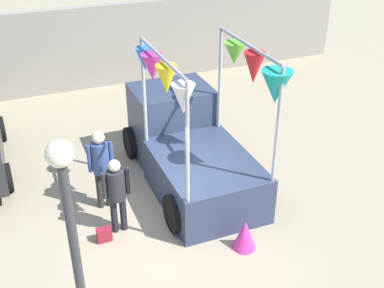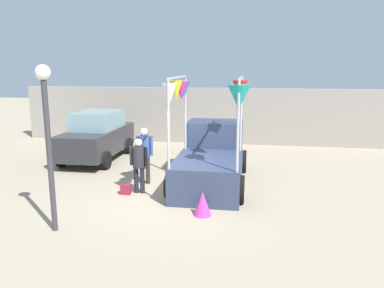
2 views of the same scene
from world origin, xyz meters
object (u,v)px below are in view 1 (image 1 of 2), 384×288
Objects in this scene: vendor_truck at (187,141)px; person_customer at (116,189)px; handbag at (104,235)px; folded_kite_bundle_magenta at (245,235)px; street_lamp at (72,232)px; person_vendor at (101,162)px.

vendor_truck reaches higher than person_customer.
handbag is 2.65m from folded_kite_bundle_magenta.
vendor_truck is at bearing 52.86° from street_lamp.
person_vendor is at bearing -167.72° from vendor_truck.
street_lamp is (-3.08, -4.07, 1.50)m from vendor_truck.
street_lamp reaches higher than person_customer.
vendor_truck is 5.32m from street_lamp.
handbag is at bearing -150.26° from person_customer.
folded_kite_bundle_magenta is (2.02, -1.37, -0.66)m from person_customer.
person_vendor is 2.93× the size of folded_kite_bundle_magenta.
vendor_truck is at bearing 12.28° from person_vendor.
person_customer reaches higher than folded_kite_bundle_magenta.
person_vendor reaches higher than handbag.
vendor_truck reaches higher than handbag.
vendor_truck reaches higher than folded_kite_bundle_magenta.
handbag is (-0.27, -1.08, -0.93)m from person_vendor.
handbag is (-2.31, -1.53, -0.76)m from vendor_truck.
street_lamp is (-0.78, -2.54, 2.26)m from handbag.
person_vendor is 1.45m from handbag.
person_vendor is 6.28× the size of handbag.
vendor_truck is 2.57× the size of person_customer.
street_lamp is at bearing -106.06° from person_vendor.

